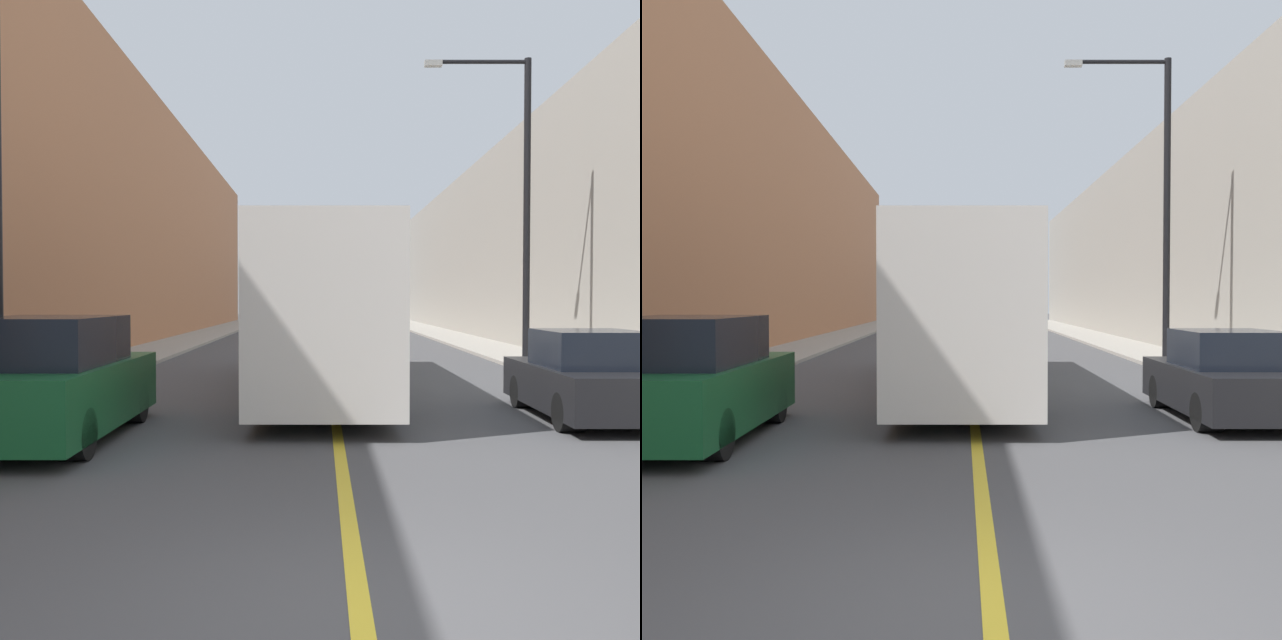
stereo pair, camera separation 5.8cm
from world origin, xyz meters
TOP-DOWN VIEW (x-y plane):
  - ground_plane at (0.00, 0.00)m, footprint 200.00×200.00m
  - sidewalk_left at (-6.75, 30.00)m, footprint 2.59×72.00m
  - sidewalk_right at (6.75, 30.00)m, footprint 2.59×72.00m
  - building_row_left at (-10.05, 30.00)m, footprint 4.00×72.00m
  - building_row_right at (10.05, 30.00)m, footprint 4.00×72.00m
  - road_center_line at (0.00, 30.00)m, footprint 0.16×72.00m
  - bus at (-0.21, 12.31)m, footprint 2.44×12.94m
  - parked_suv_left at (-4.23, 6.18)m, footprint 2.01×4.79m
  - car_right_near at (4.32, 8.09)m, footprint 1.76×4.22m
  - street_lamp_left at (-5.48, 7.90)m, footprint 3.10×0.24m
  - street_lamp_right at (5.50, 17.04)m, footprint 3.10×0.24m

SIDE VIEW (x-z plane):
  - ground_plane at x=0.00m, z-range 0.00..0.00m
  - road_center_line at x=0.00m, z-range 0.00..0.01m
  - sidewalk_left at x=-6.75m, z-range 0.00..0.11m
  - sidewalk_right at x=6.75m, z-range 0.00..0.11m
  - car_right_near at x=4.32m, z-range -0.08..1.47m
  - parked_suv_left at x=-4.23m, z-range -0.06..1.76m
  - bus at x=-0.21m, z-range 0.12..3.53m
  - building_row_right at x=10.05m, z-range 0.00..9.39m
  - street_lamp_left at x=-5.48m, z-range 0.72..8.96m
  - street_lamp_right at x=5.50m, z-range 0.73..9.67m
  - building_row_left at x=-10.05m, z-range 0.00..11.86m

